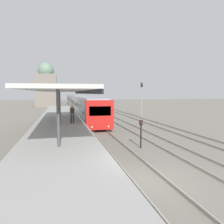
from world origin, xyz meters
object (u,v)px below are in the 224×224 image
person_on_platform (72,113)px  signal_post_near (141,131)px  train_near (76,101)px  signal_mast_far (142,96)px

person_on_platform → signal_post_near: size_ratio=0.87×
train_near → person_on_platform: bearing=-94.3°
person_on_platform → signal_mast_far: (11.46, 12.75, 1.37)m
signal_post_near → signal_mast_far: size_ratio=0.36×
person_on_platform → signal_mast_far: bearing=48.0°
train_near → signal_post_near: 40.29m
signal_mast_far → signal_post_near: bearing=-110.9°
person_on_platform → signal_post_near: (4.31, -5.99, -0.81)m
train_near → signal_post_near: size_ratio=35.26×
train_near → signal_post_near: (1.71, -40.25, -0.59)m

